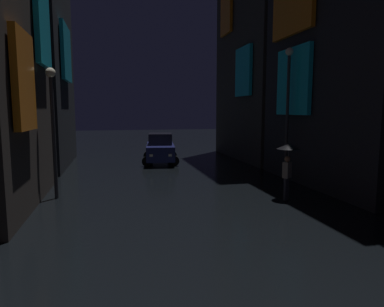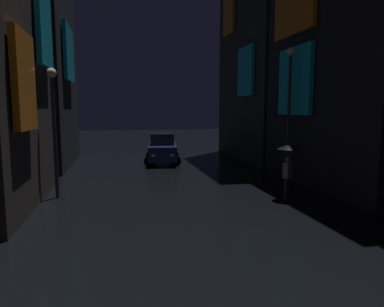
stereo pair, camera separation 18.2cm
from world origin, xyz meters
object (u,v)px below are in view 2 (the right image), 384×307
at_px(pedestrian_foreground_left_black, 289,156).
at_px(streetlamp_left_far, 54,117).
at_px(streetlamp_right_far, 289,101).
at_px(car_distant, 162,149).

height_order(pedestrian_foreground_left_black, streetlamp_left_far, streetlamp_left_far).
xyz_separation_m(pedestrian_foreground_left_black, streetlamp_right_far, (1.40, 2.77, 2.13)).
relative_size(car_distant, streetlamp_left_far, 0.87).
xyz_separation_m(streetlamp_right_far, streetlamp_left_far, (-10.00, -0.67, -0.67)).
bearing_deg(pedestrian_foreground_left_black, car_distant, 109.11).
xyz_separation_m(pedestrian_foreground_left_black, car_distant, (-3.49, 10.07, -0.74)).
height_order(pedestrian_foreground_left_black, streetlamp_right_far, streetlamp_right_far).
bearing_deg(streetlamp_left_far, car_distant, 57.37).
relative_size(pedestrian_foreground_left_black, car_distant, 0.49).
distance_m(pedestrian_foreground_left_black, car_distant, 10.69).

